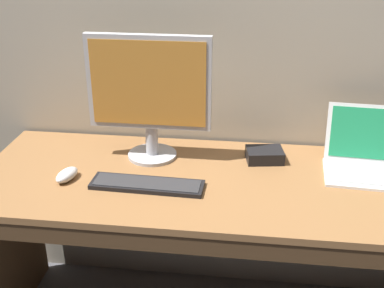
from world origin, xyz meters
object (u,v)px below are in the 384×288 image
Objects in this scene: external_monitor at (149,92)px; external_drive_box at (265,155)px; laptop_white at (368,157)px; wired_keyboard at (147,185)px; computer_mouse at (67,175)px.

external_monitor is 0.53m from external_drive_box.
wired_keyboard is at bearing -163.96° from laptop_white.
laptop_white is 3.01× the size of computer_mouse.
external_drive_box is at bearing 175.23° from laptop_white.
wired_keyboard is (0.03, -0.24, -0.28)m from external_monitor.
laptop_white is 0.40m from external_drive_box.
external_drive_box is (-0.39, 0.03, -0.03)m from laptop_white.
external_monitor reaches higher than laptop_white.
computer_mouse is 0.78m from external_drive_box.
computer_mouse is at bearing -160.91° from external_drive_box.
wired_keyboard is (-0.82, -0.24, -0.05)m from laptop_white.
wired_keyboard is at bearing 11.79° from computer_mouse.
external_monitor is 1.21× the size of wired_keyboard.
external_drive_box reaches higher than computer_mouse.
external_monitor is at bearing -179.98° from laptop_white.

